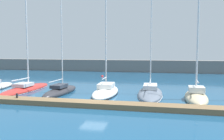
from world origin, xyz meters
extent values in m
plane|color=navy|center=(0.00, 0.00, 0.00)|extent=(120.00, 120.00, 0.00)
cube|color=brown|center=(0.00, -2.06, 0.24)|extent=(35.59, 1.62, 0.49)
cube|color=slate|center=(0.00, 32.57, 1.40)|extent=(108.00, 2.67, 2.80)
ellipsoid|color=#B72D28|center=(-10.37, 4.40, 0.10)|extent=(2.77, 10.15, 1.00)
ellipsoid|color=silver|center=(-10.37, 4.40, 0.02)|extent=(2.80, 10.25, 0.12)
cylinder|color=silver|center=(-10.35, 5.01, 10.98)|extent=(0.17, 0.17, 20.75)
cylinder|color=silver|center=(-10.40, 3.45, 1.54)|extent=(0.22, 3.53, 0.12)
cube|color=silver|center=(-10.38, 3.91, 0.80)|extent=(1.78, 2.31, 0.41)
ellipsoid|color=#2D2D33|center=(-5.07, 3.32, 0.21)|extent=(2.36, 7.59, 1.09)
cylinder|color=silver|center=(-5.05, 3.86, 7.40)|extent=(0.12, 0.12, 13.30)
cylinder|color=silver|center=(-5.12, 2.28, 1.68)|extent=(0.24, 3.29, 0.08)
cube|color=#333842|center=(-5.09, 2.99, 0.95)|extent=(1.43, 2.21, 0.39)
ellipsoid|color=white|center=(0.29, 3.91, 0.23)|extent=(2.82, 7.82, 1.09)
ellipsoid|color=black|center=(0.29, 3.91, 0.02)|extent=(2.85, 7.90, 0.12)
cylinder|color=silver|center=(0.28, 4.16, 6.55)|extent=(0.15, 0.15, 11.55)
cylinder|color=silver|center=(0.31, 3.33, 1.98)|extent=(0.17, 2.40, 0.10)
cube|color=silver|center=(0.28, 4.17, 1.02)|extent=(1.73, 2.53, 0.50)
ellipsoid|color=slate|center=(5.39, 4.57, 0.19)|extent=(2.98, 9.29, 0.97)
ellipsoid|color=silver|center=(5.39, 4.57, 0.02)|extent=(3.01, 9.39, 0.12)
cylinder|color=silver|center=(5.37, 4.99, 7.34)|extent=(0.12, 0.12, 13.33)
cylinder|color=silver|center=(5.42, 3.23, 1.77)|extent=(0.20, 4.15, 0.08)
cube|color=silver|center=(5.37, 5.02, 0.92)|extent=(1.61, 2.73, 0.49)
ellipsoid|color=beige|center=(10.13, 2.84, 0.22)|extent=(2.56, 6.98, 1.23)
cylinder|color=silver|center=(10.14, 3.02, 5.96)|extent=(0.18, 0.18, 10.25)
cylinder|color=silver|center=(10.10, 2.13, 2.06)|extent=(0.24, 2.51, 0.12)
cube|color=silver|center=(10.13, 2.76, 1.14)|extent=(1.61, 1.69, 0.60)
sphere|color=red|center=(-4.62, 21.44, 0.00)|extent=(0.53, 0.53, 0.53)
cylinder|color=black|center=(-7.19, -2.06, 0.71)|extent=(0.20, 0.20, 0.44)
camera|label=1|loc=(6.52, -21.84, 5.15)|focal=36.96mm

